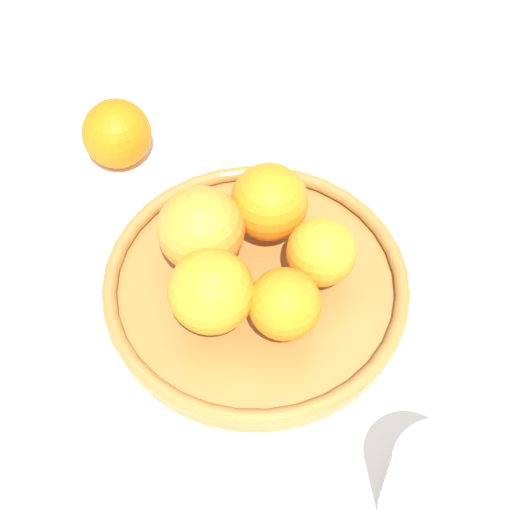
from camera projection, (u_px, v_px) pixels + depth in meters
ground_plane at (256, 296)px, 0.82m from camera, size 4.00×4.00×0.00m
fruit_bowl at (256, 288)px, 0.81m from camera, size 0.29×0.29×0.03m
orange_pile at (246, 251)px, 0.77m from camera, size 0.17×0.18×0.08m
stray_orange at (117, 134)px, 0.89m from camera, size 0.07×0.07×0.07m
drinking_glass at (434, 490)px, 0.66m from camera, size 0.08×0.08×0.09m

